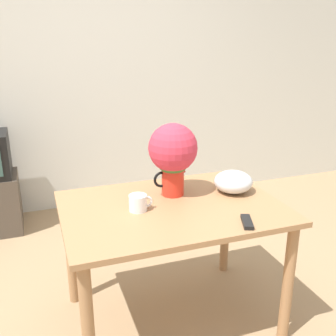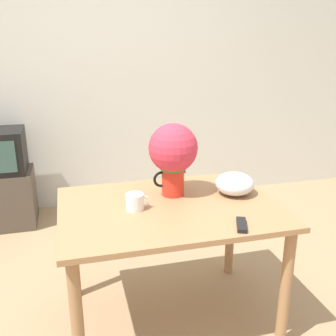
# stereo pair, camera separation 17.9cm
# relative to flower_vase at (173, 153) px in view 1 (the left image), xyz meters

# --- Properties ---
(ground_plane) EXTENTS (12.00, 12.00, 0.00)m
(ground_plane) POSITION_rel_flower_vase_xyz_m (-0.24, -0.23, -0.99)
(ground_plane) COLOR #9E7F5B
(wall_back) EXTENTS (8.00, 0.05, 2.60)m
(wall_back) POSITION_rel_flower_vase_xyz_m (-0.24, 1.75, 0.31)
(wall_back) COLOR silver
(wall_back) RESTS_ON ground_plane
(table) EXTENTS (1.19, 0.85, 0.74)m
(table) POSITION_rel_flower_vase_xyz_m (-0.06, -0.15, -0.36)
(table) COLOR #A3754C
(table) RESTS_ON ground_plane
(flower_vase) EXTENTS (0.28, 0.28, 0.42)m
(flower_vase) POSITION_rel_flower_vase_xyz_m (0.00, 0.00, 0.00)
(flower_vase) COLOR red
(flower_vase) RESTS_ON table
(coffee_mug) EXTENTS (0.13, 0.10, 0.09)m
(coffee_mug) POSITION_rel_flower_vase_xyz_m (-0.25, -0.15, -0.21)
(coffee_mug) COLOR white
(coffee_mug) RESTS_ON table
(white_bowl) EXTENTS (0.23, 0.23, 0.13)m
(white_bowl) POSITION_rel_flower_vase_xyz_m (0.35, -0.08, -0.19)
(white_bowl) COLOR silver
(white_bowl) RESTS_ON table
(remote_control) EXTENTS (0.09, 0.15, 0.02)m
(remote_control) POSITION_rel_flower_vase_xyz_m (0.22, -0.48, -0.24)
(remote_control) COLOR black
(remote_control) RESTS_ON table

